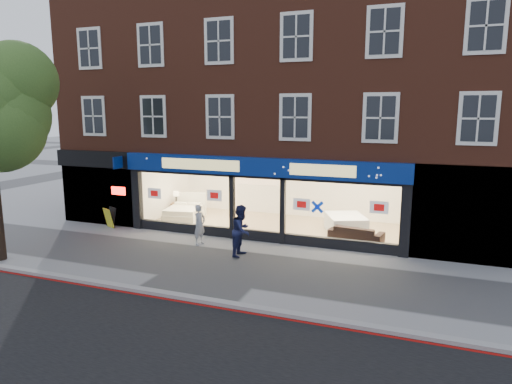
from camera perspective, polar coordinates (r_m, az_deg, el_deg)
The scene contains 12 objects.
ground at distance 15.36m, azimuth -3.94°, elevation -9.08°, with size 120.00×120.00×0.00m, color gray.
kerb_line at distance 12.80m, azimuth -9.90°, elevation -13.26°, with size 60.00×0.10×0.01m, color #8C0A07.
kerb_stone at distance 12.94m, azimuth -9.44°, elevation -12.73°, with size 60.00×0.25×0.12m, color gray.
showroom_floor at distance 20.02m, azimuth 2.35°, elevation -4.28°, with size 11.00×4.50×0.10m, color tan.
building at distance 21.04m, azimuth 3.94°, elevation 14.59°, with size 19.00×8.26×10.30m.
display_bed at distance 21.43m, azimuth -8.91°, elevation -2.45°, with size 1.86×2.14×1.07m.
bedside_table at distance 22.31m, azimuth -9.91°, elevation -2.05°, with size 0.45×0.45×0.55m, color brown.
mattress_stack at distance 19.12m, azimuth 11.15°, elevation -3.92°, with size 2.04×2.23×0.71m.
sofa at distance 17.95m, azimuth 12.41°, elevation -5.09°, with size 2.04×0.80×0.60m, color black.
a_board at distance 20.91m, azimuth -17.79°, elevation -3.05°, with size 0.57×0.37×0.88m, color gold.
pedestrian_grey at distance 17.48m, azimuth -7.06°, elevation -4.08°, with size 0.56×0.37×1.54m, color #AEAFB6.
pedestrian_blue at distance 16.03m, azimuth -1.80°, elevation -4.82°, with size 0.88×0.69×1.82m, color #171B41.
Camera 1 is at (6.10, -13.14, 5.09)m, focal length 32.00 mm.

